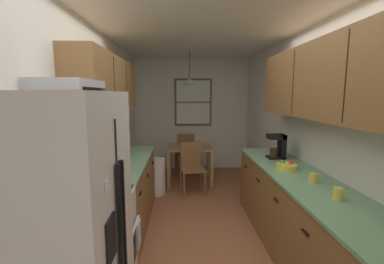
{
  "coord_description": "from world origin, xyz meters",
  "views": [
    {
      "loc": [
        -0.26,
        -2.54,
        1.75
      ],
      "look_at": [
        -0.09,
        1.43,
        1.18
      ],
      "focal_mm": 24.91,
      "sensor_mm": 36.0,
      "label": 1
    }
  ],
  "objects": [
    {
      "name": "wall_left",
      "position": [
        -1.35,
        1.0,
        1.27
      ],
      "size": [
        0.1,
        9.0,
        2.55
      ],
      "primitive_type": "cube",
      "color": "silver",
      "rests_on": "ground"
    },
    {
      "name": "dining_table",
      "position": [
        -0.08,
        2.61,
        0.6
      ],
      "size": [
        0.86,
        0.76,
        0.72
      ],
      "color": "#A87F51",
      "rests_on": "ground"
    },
    {
      "name": "upper_cabinets_right",
      "position": [
        1.14,
        -0.1,
        1.88
      ],
      "size": [
        0.33,
        2.84,
        0.75
      ],
      "color": "brown"
    },
    {
      "name": "microwave_over_range",
      "position": [
        -1.11,
        -0.44,
        1.69
      ],
      "size": [
        0.39,
        0.61,
        0.33
      ],
      "color": "silver"
    },
    {
      "name": "upper_cabinets_left",
      "position": [
        -1.14,
        0.78,
        1.87
      ],
      "size": [
        0.33,
        2.02,
        0.63
      ],
      "color": "brown"
    },
    {
      "name": "ground_plane",
      "position": [
        0.0,
        1.0,
        0.0
      ],
      "size": [
        12.0,
        12.0,
        0.0
      ],
      "primitive_type": "plane",
      "color": "#995B3D"
    },
    {
      "name": "refrigerator",
      "position": [
        -0.95,
        -1.15,
        0.88
      ],
      "size": [
        0.73,
        0.8,
        1.76
      ],
      "color": "white",
      "rests_on": "ground"
    },
    {
      "name": "counter_right",
      "position": [
        1.0,
        -0.05,
        0.45
      ],
      "size": [
        0.64,
        3.16,
        0.9
      ],
      "color": "brown",
      "rests_on": "ground"
    },
    {
      "name": "dining_chair_far",
      "position": [
        -0.16,
        3.19,
        0.5
      ],
      "size": [
        0.44,
        0.44,
        0.9
      ],
      "color": "brown",
      "rests_on": "ground"
    },
    {
      "name": "storage_canister",
      "position": [
        -1.0,
        0.13,
        0.99
      ],
      "size": [
        0.11,
        0.11,
        0.18
      ],
      "color": "red",
      "rests_on": "counter_left"
    },
    {
      "name": "wall_right",
      "position": [
        1.35,
        1.0,
        1.27
      ],
      "size": [
        0.1,
        9.0,
        2.55
      ],
      "primitive_type": "cube",
      "color": "silver",
      "rests_on": "ground"
    },
    {
      "name": "trash_bin",
      "position": [
        -0.7,
        1.98,
        0.31
      ],
      "size": [
        0.34,
        0.34,
        0.63
      ],
      "primitive_type": "cylinder",
      "color": "white",
      "rests_on": "ground"
    },
    {
      "name": "wall_back",
      "position": [
        0.0,
        3.65,
        1.27
      ],
      "size": [
        4.4,
        0.1,
        2.55
      ],
      "primitive_type": "cube",
      "color": "silver",
      "rests_on": "ground"
    },
    {
      "name": "stove_range",
      "position": [
        -0.99,
        -0.44,
        0.47
      ],
      "size": [
        0.66,
        0.59,
        1.1
      ],
      "color": "white",
      "rests_on": "ground"
    },
    {
      "name": "fruit_bowl",
      "position": [
        0.94,
        0.35,
        0.94
      ],
      "size": [
        0.23,
        0.23,
        0.09
      ],
      "color": "#E5D14C",
      "rests_on": "counter_right"
    },
    {
      "name": "dining_chair_near",
      "position": [
        -0.06,
        2.02,
        0.5
      ],
      "size": [
        0.45,
        0.45,
        0.9
      ],
      "color": "brown",
      "rests_on": "ground"
    },
    {
      "name": "mug_by_coffeemaker",
      "position": [
        1.01,
        -0.54,
        0.95
      ],
      "size": [
        0.11,
        0.08,
        0.1
      ],
      "color": "#E5CC4C",
      "rests_on": "counter_right"
    },
    {
      "name": "dish_towel",
      "position": [
        -0.64,
        -0.29,
        0.5
      ],
      "size": [
        0.02,
        0.16,
        0.24
      ],
      "primitive_type": "cube",
      "color": "silver"
    },
    {
      "name": "coffee_maker",
      "position": [
        1.03,
        0.87,
        1.07
      ],
      "size": [
        0.22,
        0.18,
        0.32
      ],
      "color": "black",
      "rests_on": "counter_right"
    },
    {
      "name": "ceiling_slab",
      "position": [
        0.0,
        1.0,
        2.59
      ],
      "size": [
        4.4,
        9.0,
        0.08
      ],
      "primitive_type": "cube",
      "color": "white"
    },
    {
      "name": "counter_left",
      "position": [
        -1.0,
        0.83,
        0.45
      ],
      "size": [
        0.64,
        1.94,
        0.9
      ],
      "color": "brown",
      "rests_on": "ground"
    },
    {
      "name": "mug_spare",
      "position": [
        1.03,
        -0.11,
        0.94
      ],
      "size": [
        0.12,
        0.08,
        0.09
      ],
      "color": "#E5CC4C",
      "rests_on": "counter_right"
    },
    {
      "name": "back_window",
      "position": [
        0.03,
        3.58,
        1.56
      ],
      "size": [
        0.84,
        0.05,
        1.06
      ],
      "color": "brown"
    },
    {
      "name": "table_serving_bowl",
      "position": [
        -0.0,
        2.65,
        0.75
      ],
      "size": [
        0.21,
        0.21,
        0.06
      ],
      "primitive_type": "cylinder",
      "color": "#E0D14C",
      "rests_on": "dining_table"
    },
    {
      "name": "pendant_light",
      "position": [
        -0.08,
        2.61,
        1.99
      ],
      "size": [
        0.28,
        0.28,
        0.61
      ],
      "color": "black"
    }
  ]
}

